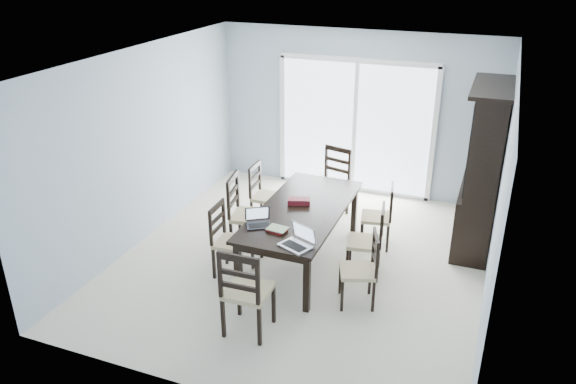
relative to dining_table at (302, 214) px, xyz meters
name	(u,v)px	position (x,y,z in m)	size (l,w,h in m)	color
floor	(302,261)	(0.00, 0.00, -0.67)	(5.00, 5.00, 0.00)	beige
ceiling	(304,59)	(0.00, 0.00, 1.93)	(5.00, 5.00, 0.00)	white
back_wall	(356,113)	(0.00, 2.50, 0.63)	(4.50, 0.02, 2.60)	#9EADBC
wall_left	(144,145)	(-2.25, 0.00, 0.63)	(0.02, 5.00, 2.60)	#9EADBC
wall_right	(500,195)	(2.25, 0.00, 0.63)	(0.02, 5.00, 2.60)	#9EADBC
balcony	(366,170)	(0.00, 3.50, -0.72)	(4.50, 2.00, 0.10)	gray
railing	(380,124)	(0.00, 4.50, -0.12)	(4.50, 0.06, 1.10)	#99999E
dining_table	(302,214)	(0.00, 0.00, 0.00)	(1.00, 2.20, 0.75)	black
china_hutch	(482,172)	(2.02, 1.25, 0.40)	(0.50, 1.38, 2.20)	black
sliding_door	(355,127)	(0.00, 2.48, 0.41)	(2.52, 0.05, 2.18)	silver
chair_left_near	(225,232)	(-0.77, -0.59, -0.11)	(0.42, 0.41, 1.06)	black
chair_left_mid	(242,205)	(-0.85, 0.04, -0.04)	(0.53, 0.52, 1.20)	black
chair_left_far	(262,188)	(-0.91, 0.81, -0.12)	(0.41, 0.40, 1.05)	black
chair_right_near	(366,262)	(0.97, -0.61, -0.14)	(0.50, 0.49, 1.02)	black
chair_right_mid	(373,234)	(0.90, 0.02, -0.11)	(0.47, 0.46, 1.06)	black
chair_right_far	(383,209)	(0.87, 0.77, -0.13)	(0.46, 0.45, 1.02)	black
chair_end_near	(244,284)	(-0.04, -1.63, -0.04)	(0.46, 0.47, 1.19)	black
chair_end_far	(333,174)	(-0.05, 1.50, -0.05)	(0.55, 0.56, 1.19)	black
laptop_dark	(259,222)	(-0.31, -0.63, 0.13)	(0.36, 0.33, 0.20)	black
laptop_silver	(295,242)	(0.25, -0.93, 0.13)	(0.40, 0.35, 0.23)	#B6B6B8
book_stack	(277,229)	(-0.07, -0.66, 0.10)	(0.25, 0.20, 0.04)	maroon
cell_phone	(285,247)	(0.15, -0.98, 0.08)	(0.11, 0.05, 0.01)	black
game_box	(299,201)	(-0.09, 0.12, 0.11)	(0.28, 0.14, 0.07)	#541015
hot_tub	(332,139)	(-0.71, 3.61, -0.23)	(1.99, 1.85, 0.87)	brown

